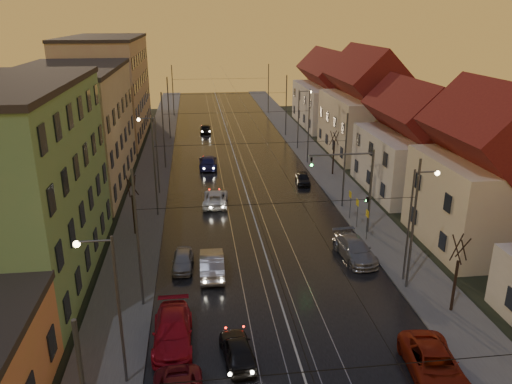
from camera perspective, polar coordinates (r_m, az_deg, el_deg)
name	(u,v)px	position (r m, az deg, el deg)	size (l,w,h in m)	color
road	(237,163)	(61.39, -2.19, 3.28)	(16.00, 120.00, 0.04)	black
sidewalk_left	(154,166)	(61.39, -11.54, 2.94)	(4.00, 120.00, 0.15)	#4C4C4C
sidewalk_right	(317,160)	(62.97, 6.93, 3.62)	(4.00, 120.00, 0.15)	#4C4C4C
tram_rail_0	(219,164)	(61.24, -4.24, 3.23)	(0.06, 120.00, 0.03)	gray
tram_rail_1	(231,163)	(61.32, -2.91, 3.28)	(0.06, 120.00, 0.03)	gray
tram_rail_2	(243,163)	(61.45, -1.47, 3.34)	(0.06, 120.00, 0.03)	gray
tram_rail_3	(255,163)	(61.60, -0.15, 3.38)	(0.06, 120.00, 0.03)	gray
apartment_left_1	(5,188)	(36.66, -26.76, 0.41)	(10.00, 18.00, 13.00)	#62945E
apartment_left_2	(73,130)	(55.35, -20.18, 6.67)	(10.00, 20.00, 12.00)	tan
apartment_left_3	(108,88)	(78.42, -16.56, 11.28)	(10.00, 24.00, 14.00)	tan
house_right_1	(487,179)	(41.91, 24.85, 1.40)	(8.67, 10.20, 10.80)	beige
house_right_2	(414,147)	(53.12, 17.61, 4.95)	(9.18, 12.24, 9.20)	beige
house_right_3	(366,109)	(66.49, 12.46, 9.22)	(9.18, 14.28, 11.50)	beige
house_right_4	(329,94)	(83.58, 8.37, 10.98)	(9.18, 16.32, 10.00)	beige
catenary_pole_l_1	(138,241)	(30.72, -13.34, -5.45)	(0.16, 0.16, 9.00)	#595B60
catenary_pole_r_1	(413,227)	(33.37, 17.50, -3.79)	(0.16, 0.16, 9.00)	#595B60
catenary_pole_l_2	(155,169)	(44.73, -11.50, 2.65)	(0.16, 0.16, 9.00)	#595B60
catenary_pole_r_2	(345,162)	(46.58, 10.11, 3.41)	(0.16, 0.16, 9.00)	#595B60
catenary_pole_l_3	(163,131)	(59.22, -10.53, 6.83)	(0.16, 0.16, 9.00)	#595B60
catenary_pole_r_3	(309,127)	(60.64, 6.03, 7.35)	(0.16, 0.16, 9.00)	#595B60
catenary_pole_l_4	(169,109)	(73.92, -9.95, 9.36)	(0.16, 0.16, 9.00)	#595B60
catenary_pole_r_4	(286,106)	(75.06, 3.47, 9.77)	(0.16, 0.16, 9.00)	#595B60
catenary_pole_l_5	(173,91)	(91.69, -9.48, 11.32)	(0.16, 0.16, 9.00)	#595B60
catenary_pole_r_5	(268,89)	(92.61, 1.43, 11.66)	(0.16, 0.16, 9.00)	#595B60
street_lamp_0	(111,298)	(24.47, -16.22, -11.54)	(1.75, 0.32, 8.00)	#595B60
street_lamp_1	(415,215)	(34.26, 17.67, -2.49)	(1.75, 0.32, 8.00)	#595B60
street_lamp_2	(153,147)	(50.44, -11.65, 5.00)	(1.75, 0.32, 8.00)	#595B60
street_lamp_3	(301,113)	(67.37, 5.14, 8.93)	(1.75, 0.32, 8.00)	#595B60
traffic_light_mast	(359,181)	(40.92, 11.71, 1.19)	(5.30, 0.32, 7.20)	#595B60
bare_tree_0	(133,207)	(41.77, -13.86, -1.68)	(1.09, 1.09, 5.11)	black
bare_tree_1	(456,276)	(32.51, 21.88, -8.91)	(1.09, 1.09, 5.11)	black
bare_tree_2	(334,154)	(56.85, 8.85, 4.31)	(1.09, 1.09, 5.11)	black
driving_car_0	(238,350)	(27.44, -2.11, -17.56)	(1.55, 3.86, 1.31)	black
driving_car_1	(212,264)	(35.41, -5.07, -8.16)	(1.65, 4.75, 1.56)	gray
driving_car_2	(215,198)	(47.87, -4.65, -0.71)	(2.25, 4.89, 1.36)	white
driving_car_3	(208,162)	(59.70, -5.50, 3.45)	(2.09, 5.15, 1.49)	navy
driving_car_4	(205,128)	(78.06, -5.80, 7.24)	(1.63, 4.06, 1.38)	black
parked_left_2	(173,331)	(28.93, -9.50, -15.39)	(2.14, 5.27, 1.53)	#AB111F
parked_left_3	(183,260)	(36.48, -8.37, -7.74)	(1.45, 3.60, 1.22)	#9A999F
parked_right_0	(434,365)	(27.77, 19.70, -18.15)	(2.46, 5.33, 1.48)	maroon
parked_right_1	(355,249)	(38.14, 11.23, -6.41)	(2.10, 5.17, 1.50)	gray
parked_right_2	(303,178)	(53.98, 5.37, 1.56)	(1.44, 3.58, 1.22)	black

